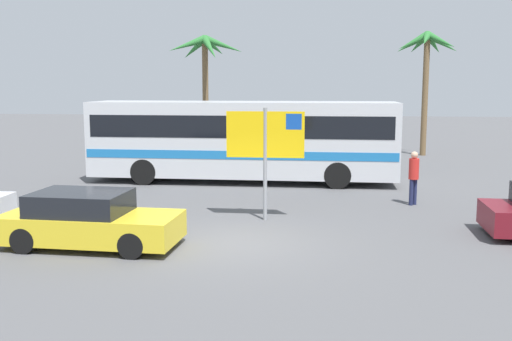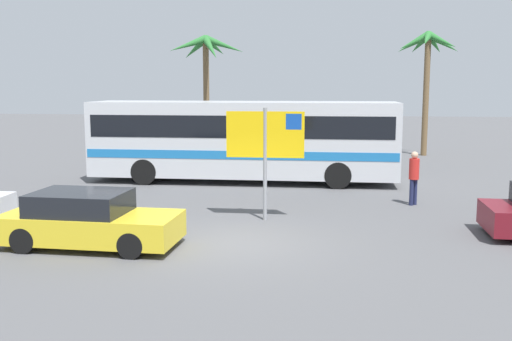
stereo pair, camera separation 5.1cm
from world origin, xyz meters
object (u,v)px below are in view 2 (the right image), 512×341
at_px(bus_front_coach, 243,137).
at_px(pedestrian_by_bus, 414,174).
at_px(ferry_sign, 267,139).
at_px(car_yellow, 88,220).

xyz_separation_m(bus_front_coach, pedestrian_by_bus, (6.07, -3.91, -0.76)).
bearing_deg(bus_front_coach, ferry_sign, -76.25).
bearing_deg(bus_front_coach, car_yellow, -103.31).
relative_size(bus_front_coach, car_yellow, 2.81).
relative_size(bus_front_coach, ferry_sign, 3.74).
xyz_separation_m(bus_front_coach, car_yellow, (-2.33, -9.85, -1.15)).
xyz_separation_m(ferry_sign, pedestrian_by_bus, (4.46, 2.66, -1.30)).
distance_m(bus_front_coach, car_yellow, 10.18).
xyz_separation_m(car_yellow, pedestrian_by_bus, (8.40, 5.93, 0.39)).
bearing_deg(ferry_sign, car_yellow, -140.53).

